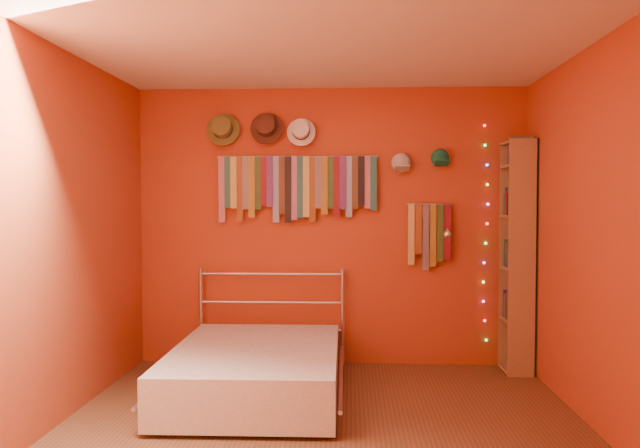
% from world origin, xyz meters
% --- Properties ---
extents(ground, '(3.50, 3.50, 0.00)m').
position_xyz_m(ground, '(0.00, 0.00, 0.00)').
color(ground, brown).
rests_on(ground, ground).
extents(back_wall, '(3.50, 0.02, 2.50)m').
position_xyz_m(back_wall, '(0.00, 1.75, 1.25)').
color(back_wall, maroon).
rests_on(back_wall, ground).
extents(right_wall, '(0.02, 3.50, 2.50)m').
position_xyz_m(right_wall, '(1.75, 0.00, 1.25)').
color(right_wall, maroon).
rests_on(right_wall, ground).
extents(left_wall, '(0.02, 3.50, 2.50)m').
position_xyz_m(left_wall, '(-1.75, 0.00, 1.25)').
color(left_wall, maroon).
rests_on(left_wall, ground).
extents(ceiling, '(3.50, 3.50, 0.02)m').
position_xyz_m(ceiling, '(0.00, 0.00, 2.50)').
color(ceiling, white).
rests_on(ceiling, back_wall).
extents(tie_rack, '(1.45, 0.03, 0.60)m').
position_xyz_m(tie_rack, '(-0.31, 1.69, 1.63)').
color(tie_rack, silver).
rests_on(tie_rack, back_wall).
extents(small_tie_rack, '(0.40, 0.03, 0.60)m').
position_xyz_m(small_tie_rack, '(0.88, 1.68, 1.20)').
color(small_tie_rack, silver).
rests_on(small_tie_rack, back_wall).
extents(fedora_olive, '(0.30, 0.16, 0.30)m').
position_xyz_m(fedora_olive, '(-0.97, 1.65, 2.14)').
color(fedora_olive, olive).
rests_on(fedora_olive, back_wall).
extents(fedora_brown, '(0.29, 0.16, 0.29)m').
position_xyz_m(fedora_brown, '(-0.58, 1.65, 2.14)').
color(fedora_brown, '#4D271B').
rests_on(fedora_brown, back_wall).
extents(fedora_white, '(0.26, 0.14, 0.25)m').
position_xyz_m(fedora_white, '(-0.26, 1.66, 2.11)').
color(fedora_white, white).
rests_on(fedora_white, back_wall).
extents(cap_white, '(0.18, 0.22, 0.18)m').
position_xyz_m(cap_white, '(0.63, 1.70, 1.82)').
color(cap_white, beige).
rests_on(cap_white, back_wall).
extents(cap_green, '(0.17, 0.21, 0.17)m').
position_xyz_m(cap_green, '(0.97, 1.70, 1.86)').
color(cap_green, '#176B48').
rests_on(cap_green, back_wall).
extents(fairy_lights, '(0.06, 0.02, 1.94)m').
position_xyz_m(fairy_lights, '(1.38, 1.71, 1.19)').
color(fairy_lights, '#FF3333').
rests_on(fairy_lights, back_wall).
extents(reading_lamp, '(0.07, 0.31, 0.09)m').
position_xyz_m(reading_lamp, '(1.01, 1.51, 1.19)').
color(reading_lamp, silver).
rests_on(reading_lamp, back_wall).
extents(bookshelf, '(0.25, 0.34, 2.00)m').
position_xyz_m(bookshelf, '(1.66, 1.53, 1.02)').
color(bookshelf, '#8F6240').
rests_on(bookshelf, ground).
extents(bed, '(1.33, 1.82, 0.87)m').
position_xyz_m(bed, '(-0.53, 0.73, 0.21)').
color(bed, silver).
rests_on(bed, ground).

